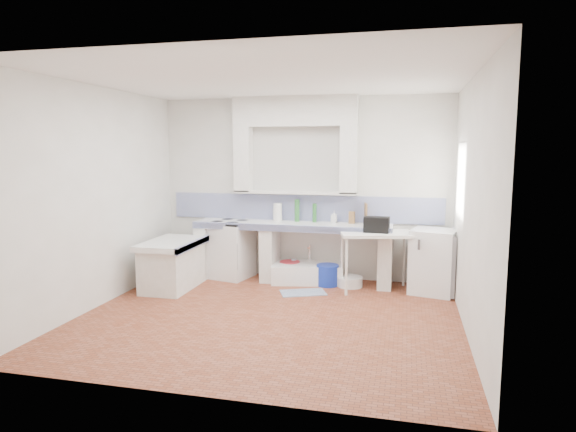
% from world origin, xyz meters
% --- Properties ---
extents(floor, '(4.50, 4.50, 0.00)m').
position_xyz_m(floor, '(0.00, 0.00, 0.00)').
color(floor, brown).
rests_on(floor, ground).
extents(ceiling, '(4.50, 4.50, 0.00)m').
position_xyz_m(ceiling, '(0.00, 0.00, 2.80)').
color(ceiling, white).
rests_on(ceiling, ground).
extents(wall_back, '(4.50, 0.00, 4.50)m').
position_xyz_m(wall_back, '(0.00, 2.00, 1.40)').
color(wall_back, white).
rests_on(wall_back, ground).
extents(wall_front, '(4.50, 0.00, 4.50)m').
position_xyz_m(wall_front, '(0.00, -2.00, 1.40)').
color(wall_front, white).
rests_on(wall_front, ground).
extents(wall_left, '(0.00, 4.50, 4.50)m').
position_xyz_m(wall_left, '(-2.25, 0.00, 1.40)').
color(wall_left, white).
rests_on(wall_left, ground).
extents(wall_right, '(0.00, 4.50, 4.50)m').
position_xyz_m(wall_right, '(2.25, 0.00, 1.40)').
color(wall_right, white).
rests_on(wall_right, ground).
extents(alcove_mass, '(1.90, 0.25, 0.45)m').
position_xyz_m(alcove_mass, '(-0.10, 1.88, 2.58)').
color(alcove_mass, white).
rests_on(alcove_mass, ground).
extents(window_frame, '(0.35, 0.86, 1.06)m').
position_xyz_m(window_frame, '(2.42, 1.20, 1.60)').
color(window_frame, '#361F11').
rests_on(window_frame, ground).
extents(lace_valance, '(0.01, 0.84, 0.24)m').
position_xyz_m(lace_valance, '(2.28, 1.20, 1.98)').
color(lace_valance, white).
rests_on(lace_valance, ground).
extents(counter_slab, '(3.00, 0.60, 0.08)m').
position_xyz_m(counter_slab, '(-0.10, 1.70, 0.86)').
color(counter_slab, white).
rests_on(counter_slab, ground).
extents(counter_lip, '(3.00, 0.04, 0.10)m').
position_xyz_m(counter_lip, '(-0.10, 1.42, 0.86)').
color(counter_lip, navy).
rests_on(counter_lip, ground).
extents(counter_pier_left, '(0.20, 0.55, 0.82)m').
position_xyz_m(counter_pier_left, '(-1.50, 1.70, 0.41)').
color(counter_pier_left, white).
rests_on(counter_pier_left, ground).
extents(counter_pier_mid, '(0.20, 0.55, 0.82)m').
position_xyz_m(counter_pier_mid, '(-0.45, 1.70, 0.41)').
color(counter_pier_mid, white).
rests_on(counter_pier_mid, ground).
extents(counter_pier_right, '(0.20, 0.55, 0.82)m').
position_xyz_m(counter_pier_right, '(1.30, 1.70, 0.41)').
color(counter_pier_right, white).
rests_on(counter_pier_right, ground).
extents(peninsula_top, '(0.70, 1.10, 0.08)m').
position_xyz_m(peninsula_top, '(-1.70, 0.90, 0.66)').
color(peninsula_top, white).
rests_on(peninsula_top, ground).
extents(peninsula_base, '(0.60, 1.00, 0.62)m').
position_xyz_m(peninsula_base, '(-1.70, 0.90, 0.31)').
color(peninsula_base, white).
rests_on(peninsula_base, ground).
extents(peninsula_lip, '(0.04, 1.10, 0.10)m').
position_xyz_m(peninsula_lip, '(-1.37, 0.90, 0.66)').
color(peninsula_lip, navy).
rests_on(peninsula_lip, ground).
extents(backsplash, '(4.27, 0.03, 0.40)m').
position_xyz_m(backsplash, '(0.00, 1.99, 1.10)').
color(backsplash, navy).
rests_on(backsplash, ground).
extents(stove, '(0.72, 0.71, 0.86)m').
position_xyz_m(stove, '(-1.10, 1.70, 0.43)').
color(stove, white).
rests_on(stove, ground).
extents(sink, '(1.14, 0.76, 0.25)m').
position_xyz_m(sink, '(0.13, 1.70, 0.13)').
color(sink, white).
rests_on(sink, ground).
extents(side_table, '(1.12, 0.80, 0.05)m').
position_xyz_m(side_table, '(1.18, 1.46, 0.42)').
color(side_table, white).
rests_on(side_table, ground).
extents(fridge, '(0.70, 0.70, 0.90)m').
position_xyz_m(fridge, '(1.97, 1.54, 0.45)').
color(fridge, white).
rests_on(fridge, ground).
extents(bucket_red, '(0.36, 0.36, 0.29)m').
position_xyz_m(bucket_red, '(-0.15, 1.73, 0.15)').
color(bucket_red, red).
rests_on(bucket_red, ground).
extents(bucket_orange, '(0.34, 0.34, 0.27)m').
position_xyz_m(bucket_orange, '(0.18, 1.64, 0.13)').
color(bucket_orange, '#CF671A').
rests_on(bucket_orange, ground).
extents(bucket_blue, '(0.42, 0.42, 0.31)m').
position_xyz_m(bucket_blue, '(0.47, 1.57, 0.16)').
color(bucket_blue, '#152EA8').
rests_on(bucket_blue, ground).
extents(basin_white, '(0.45, 0.45, 0.14)m').
position_xyz_m(basin_white, '(0.80, 1.58, 0.07)').
color(basin_white, white).
rests_on(basin_white, ground).
extents(water_bottle_a, '(0.09, 0.09, 0.31)m').
position_xyz_m(water_bottle_a, '(-0.11, 1.83, 0.16)').
color(water_bottle_a, silver).
rests_on(water_bottle_a, ground).
extents(water_bottle_b, '(0.09, 0.09, 0.27)m').
position_xyz_m(water_bottle_b, '(0.30, 1.85, 0.13)').
color(water_bottle_b, silver).
rests_on(water_bottle_b, ground).
extents(black_bag, '(0.36, 0.22, 0.22)m').
position_xyz_m(black_bag, '(1.18, 1.45, 0.96)').
color(black_bag, black).
rests_on(black_bag, side_table).
extents(green_bottle_a, '(0.08, 0.08, 0.35)m').
position_xyz_m(green_bottle_a, '(-0.06, 1.85, 1.07)').
color(green_bottle_a, '#2A6B2D').
rests_on(green_bottle_a, counter_slab).
extents(green_bottle_b, '(0.07, 0.07, 0.29)m').
position_xyz_m(green_bottle_b, '(0.21, 1.85, 1.04)').
color(green_bottle_b, '#2A6B2D').
rests_on(green_bottle_b, counter_slab).
extents(knife_block, '(0.09, 0.07, 0.18)m').
position_xyz_m(knife_block, '(0.78, 1.85, 0.99)').
color(knife_block, olive).
rests_on(knife_block, counter_slab).
extents(cutting_board, '(0.06, 0.23, 0.31)m').
position_xyz_m(cutting_board, '(0.99, 1.85, 1.06)').
color(cutting_board, olive).
rests_on(cutting_board, counter_slab).
extents(paper_towel, '(0.15, 0.15, 0.27)m').
position_xyz_m(paper_towel, '(-0.37, 1.85, 1.04)').
color(paper_towel, white).
rests_on(paper_towel, counter_slab).
extents(soap_bottle, '(0.09, 0.09, 0.19)m').
position_xyz_m(soap_bottle, '(0.52, 1.85, 0.99)').
color(soap_bottle, white).
rests_on(soap_bottle, counter_slab).
extents(rug, '(0.71, 0.57, 0.01)m').
position_xyz_m(rug, '(0.20, 1.09, 0.01)').
color(rug, '#36517C').
rests_on(rug, ground).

